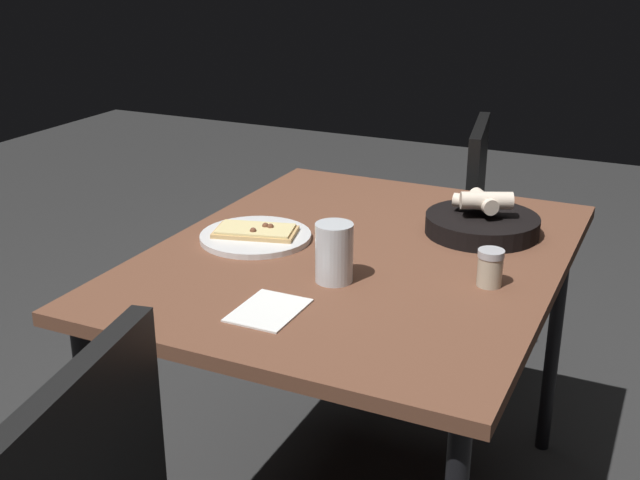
% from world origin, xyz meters
% --- Properties ---
extents(dining_table, '(1.15, 0.91, 0.75)m').
position_xyz_m(dining_table, '(0.00, 0.00, 0.69)').
color(dining_table, brown).
rests_on(dining_table, ground).
extents(pizza_plate, '(0.27, 0.27, 0.04)m').
position_xyz_m(pizza_plate, '(-0.04, 0.26, 0.76)').
color(pizza_plate, silver).
rests_on(pizza_plate, dining_table).
extents(bread_basket, '(0.28, 0.28, 0.11)m').
position_xyz_m(bread_basket, '(0.24, -0.23, 0.78)').
color(bread_basket, black).
rests_on(bread_basket, dining_table).
extents(beer_glass, '(0.08, 0.08, 0.13)m').
position_xyz_m(beer_glass, '(-0.18, -0.02, 0.81)').
color(beer_glass, silver).
rests_on(beer_glass, dining_table).
extents(pepper_shaker, '(0.06, 0.06, 0.08)m').
position_xyz_m(pepper_shaker, '(-0.07, -0.32, 0.79)').
color(pepper_shaker, '#BFB299').
rests_on(pepper_shaker, dining_table).
extents(napkin, '(0.16, 0.12, 0.00)m').
position_xyz_m(napkin, '(-0.37, 0.04, 0.75)').
color(napkin, white).
rests_on(napkin, dining_table).
extents(chair_near, '(0.51, 0.51, 0.87)m').
position_xyz_m(chair_near, '(0.91, 0.08, 0.50)').
color(chair_near, '#272727').
rests_on(chair_near, ground).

